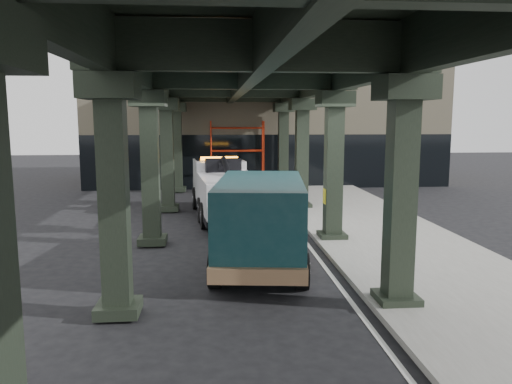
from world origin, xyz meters
name	(u,v)px	position (x,y,z in m)	size (l,w,h in m)	color
ground	(261,259)	(0.00, 0.00, 0.00)	(90.00, 90.00, 0.00)	black
sidewalk	(386,238)	(4.50, 2.00, 0.07)	(5.00, 40.00, 0.15)	gray
lane_stripe	(306,242)	(1.70, 2.00, 0.01)	(0.12, 38.00, 0.01)	silver
viaduct	(243,76)	(-0.40, 2.00, 5.46)	(7.40, 32.00, 6.40)	black
building	(262,121)	(2.00, 20.00, 4.00)	(22.00, 10.00, 8.00)	#C6B793
scaffolding	(237,154)	(0.00, 14.64, 2.11)	(3.08, 0.88, 4.00)	red
tow_truck	(224,188)	(-0.93, 6.50, 1.25)	(2.99, 8.00, 2.57)	black
towed_van	(261,219)	(-0.07, -0.58, 1.34)	(3.07, 6.36, 2.48)	#10373C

